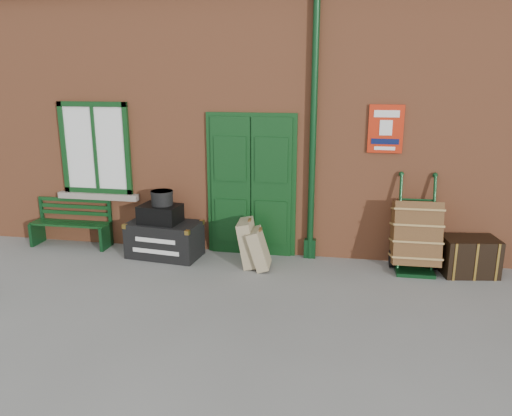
% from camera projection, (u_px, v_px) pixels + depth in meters
% --- Properties ---
extents(ground, '(80.00, 80.00, 0.00)m').
position_uv_depth(ground, '(252.00, 291.00, 6.70)').
color(ground, gray).
rests_on(ground, ground).
extents(station_building, '(10.30, 4.30, 4.36)m').
position_uv_depth(station_building, '(287.00, 110.00, 9.45)').
color(station_building, '#AB5C37').
rests_on(station_building, ground).
extents(bench, '(1.32, 0.41, 0.82)m').
position_uv_depth(bench, '(72.00, 222.00, 8.43)').
color(bench, '#0F3815').
rests_on(bench, ground).
extents(houdini_trunk, '(1.18, 0.74, 0.56)m').
position_uv_depth(houdini_trunk, '(165.00, 239.00, 7.93)').
color(houdini_trunk, black).
rests_on(houdini_trunk, ground).
extents(strongbox, '(0.66, 0.52, 0.28)m').
position_uv_depth(strongbox, '(160.00, 214.00, 7.83)').
color(strongbox, black).
rests_on(strongbox, houdini_trunk).
extents(hatbox, '(0.37, 0.37, 0.22)m').
position_uv_depth(hatbox, '(162.00, 198.00, 7.79)').
color(hatbox, black).
rests_on(hatbox, strongbox).
extents(suitcase_back, '(0.34, 0.51, 0.71)m').
position_uv_depth(suitcase_back, '(248.00, 243.00, 7.54)').
color(suitcase_back, tan).
rests_on(suitcase_back, ground).
extents(suitcase_front, '(0.37, 0.46, 0.62)m').
position_uv_depth(suitcase_front, '(259.00, 249.00, 7.42)').
color(suitcase_front, tan).
rests_on(suitcase_front, ground).
extents(porter_trolley, '(0.69, 0.75, 1.40)m').
position_uv_depth(porter_trolley, '(416.00, 235.00, 7.33)').
color(porter_trolley, '#0D3417').
rests_on(porter_trolley, ground).
extents(dark_trunk, '(0.83, 0.62, 0.55)m').
position_uv_depth(dark_trunk, '(469.00, 256.00, 7.21)').
color(dark_trunk, black).
rests_on(dark_trunk, ground).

